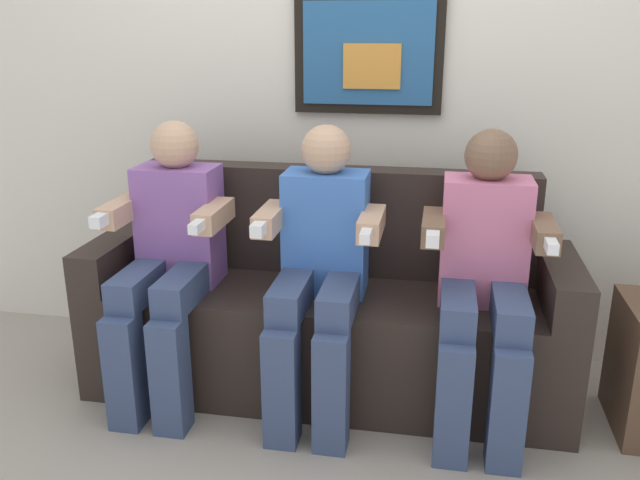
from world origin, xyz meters
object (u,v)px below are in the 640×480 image
person_on_right (484,273)px  couch (328,316)px  person_in_middle (320,263)px  person_on_left (170,254)px

person_on_right → couch: bearing=164.5°
couch → person_on_right: size_ratio=1.75×
couch → person_in_middle: 0.34m
person_on_left → person_on_right: (1.21, 0.00, 0.00)m
couch → person_on_right: bearing=-15.5°
person_on_left → person_in_middle: bearing=0.0°
person_on_right → person_in_middle: bearing=180.0°
couch → person_on_left: (-0.60, -0.17, 0.29)m
person_on_left → person_in_middle: size_ratio=1.00×
couch → person_in_middle: (-0.00, -0.17, 0.29)m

